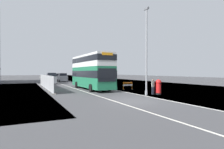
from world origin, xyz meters
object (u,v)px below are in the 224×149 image
(lamppost_foreground, at_px, (146,54))
(roadworks_barrier, at_px, (128,85))
(car_receding_far, at_px, (59,77))
(red_pillar_postbox, at_px, (158,86))
(double_decker_bus, at_px, (91,71))
(car_receding_mid, at_px, (62,78))
(car_oncoming_near, at_px, (51,79))
(pedestrian_at_kerb, at_px, (153,87))

(lamppost_foreground, bearing_deg, roadworks_barrier, 77.64)
(car_receding_far, bearing_deg, roadworks_barrier, -83.34)
(car_receding_far, bearing_deg, red_pillar_postbox, -84.05)
(red_pillar_postbox, bearing_deg, lamppost_foreground, -178.81)
(double_decker_bus, relative_size, car_receding_far, 2.76)
(roadworks_barrier, xyz_separation_m, car_receding_mid, (-4.16, 26.36, 0.38))
(car_receding_mid, bearing_deg, double_decker_bus, -90.65)
(red_pillar_postbox, distance_m, car_receding_far, 40.05)
(roadworks_barrier, xyz_separation_m, car_receding_far, (-3.90, 33.40, 0.30))
(car_oncoming_near, bearing_deg, roadworks_barrier, -65.84)
(car_receding_far, bearing_deg, lamppost_foreground, -86.43)
(roadworks_barrier, bearing_deg, car_receding_mid, 98.97)
(double_decker_bus, xyz_separation_m, red_pillar_postbox, (4.67, -9.46, -1.72))
(red_pillar_postbox, xyz_separation_m, car_receding_far, (-4.15, 39.83, 0.03))
(double_decker_bus, bearing_deg, roadworks_barrier, -34.36)
(red_pillar_postbox, relative_size, car_receding_far, 0.40)
(car_oncoming_near, distance_m, car_receding_mid, 9.29)
(lamppost_foreground, xyz_separation_m, roadworks_barrier, (1.42, 6.47, -3.81))
(lamppost_foreground, bearing_deg, red_pillar_postbox, 1.19)
(red_pillar_postbox, relative_size, pedestrian_at_kerb, 0.97)
(double_decker_bus, distance_m, car_receding_far, 30.43)
(pedestrian_at_kerb, bearing_deg, car_receding_mid, 96.74)
(double_decker_bus, xyz_separation_m, car_oncoming_near, (-3.62, 14.90, -1.56))
(car_oncoming_near, bearing_deg, lamppost_foreground, -74.81)
(lamppost_foreground, height_order, roadworks_barrier, lamppost_foreground)
(roadworks_barrier, bearing_deg, pedestrian_at_kerb, -92.91)
(roadworks_barrier, distance_m, pedestrian_at_kerb, 6.19)
(roadworks_barrier, height_order, car_receding_far, car_receding_far)
(lamppost_foreground, xyz_separation_m, car_receding_mid, (-2.74, 32.83, -3.43))
(roadworks_barrier, bearing_deg, double_decker_bus, 145.64)
(double_decker_bus, distance_m, lamppost_foreground, 10.12)
(double_decker_bus, distance_m, car_oncoming_near, 15.41)
(double_decker_bus, xyz_separation_m, pedestrian_at_kerb, (4.11, -9.21, -1.77))
(car_receding_mid, height_order, pedestrian_at_kerb, car_receding_mid)
(roadworks_barrier, relative_size, pedestrian_at_kerb, 0.87)
(red_pillar_postbox, bearing_deg, car_receding_mid, 97.66)
(car_oncoming_near, bearing_deg, car_receding_mid, 65.29)
(lamppost_foreground, relative_size, red_pillar_postbox, 5.56)
(car_receding_far, bearing_deg, double_decker_bus, -90.99)
(car_oncoming_near, distance_m, car_receding_far, 16.02)
(car_receding_mid, distance_m, pedestrian_at_kerb, 32.77)
(double_decker_bus, height_order, roadworks_barrier, double_decker_bus)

